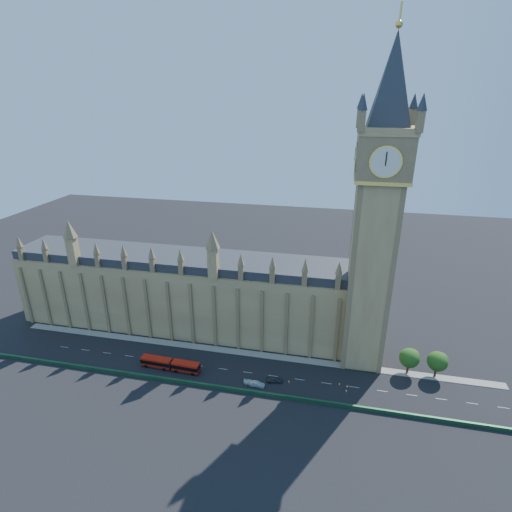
% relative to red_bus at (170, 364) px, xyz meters
% --- Properties ---
extents(ground, '(400.00, 400.00, 0.00)m').
position_rel_red_bus_xyz_m(ground, '(20.00, 3.36, -1.71)').
color(ground, black).
rests_on(ground, ground).
extents(palace_westminster, '(120.00, 20.00, 28.00)m').
position_rel_red_bus_xyz_m(palace_westminster, '(-5.00, 25.36, 12.16)').
color(palace_westminster, '#A27A4E').
rests_on(palace_westminster, ground).
extents(elizabeth_tower, '(20.59, 20.59, 105.00)m').
position_rel_red_bus_xyz_m(elizabeth_tower, '(58.00, 17.35, 52.85)').
color(elizabeth_tower, '#A27A4E').
rests_on(elizabeth_tower, ground).
extents(bridge_parapet, '(160.00, 0.60, 1.20)m').
position_rel_red_bus_xyz_m(bridge_parapet, '(20.00, -5.64, -1.11)').
color(bridge_parapet, '#1E4C2D').
rests_on(bridge_parapet, ground).
extents(kerb_north, '(160.00, 3.00, 0.16)m').
position_rel_red_bus_xyz_m(kerb_north, '(20.00, 12.86, -1.63)').
color(kerb_north, gray).
rests_on(kerb_north, ground).
extents(tree_east_near, '(6.00, 6.00, 8.50)m').
position_rel_red_bus_xyz_m(tree_east_near, '(72.22, 13.44, 3.94)').
color(tree_east_near, '#382619').
rests_on(tree_east_near, ground).
extents(tree_east_far, '(6.00, 6.00, 8.50)m').
position_rel_red_bus_xyz_m(tree_east_far, '(80.22, 13.44, 3.94)').
color(tree_east_far, '#382619').
rests_on(tree_east_far, ground).
extents(red_bus, '(19.16, 3.67, 3.24)m').
position_rel_red_bus_xyz_m(red_bus, '(0.00, 0.00, 0.00)').
color(red_bus, red).
rests_on(red_bus, ground).
extents(car_grey, '(4.88, 2.47, 1.59)m').
position_rel_red_bus_xyz_m(car_grey, '(32.80, 0.79, -0.91)').
color(car_grey, '#383A3F').
rests_on(car_grey, ground).
extents(car_silver, '(4.45, 1.80, 1.44)m').
position_rel_red_bus_xyz_m(car_silver, '(28.16, -2.19, -0.99)').
color(car_silver, '#AFB3B7').
rests_on(car_silver, ground).
extents(car_white, '(4.13, 1.77, 1.19)m').
position_rel_red_bus_xyz_m(car_white, '(26.00, -1.58, -1.11)').
color(car_white, silver).
rests_on(car_white, ground).
extents(cone_a, '(0.58, 0.58, 0.73)m').
position_rel_red_bus_xyz_m(cone_a, '(37.04, 1.29, -1.35)').
color(cone_a, black).
rests_on(cone_a, ground).
extents(cone_b, '(0.46, 0.46, 0.68)m').
position_rel_red_bus_xyz_m(cone_b, '(51.76, 3.35, -1.37)').
color(cone_b, black).
rests_on(cone_b, ground).
extents(cone_c, '(0.58, 0.58, 0.78)m').
position_rel_red_bus_xyz_m(cone_c, '(53.73, 0.70, -1.33)').
color(cone_c, black).
rests_on(cone_c, ground).
extents(cone_d, '(0.51, 0.51, 0.79)m').
position_rel_red_bus_xyz_m(cone_d, '(54.00, 2.75, -1.32)').
color(cone_d, black).
rests_on(cone_d, ground).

